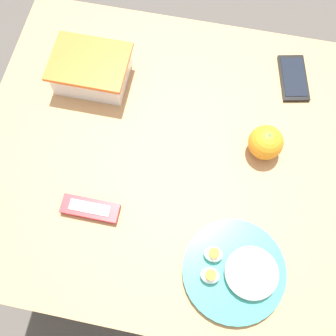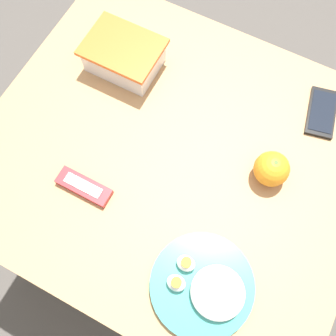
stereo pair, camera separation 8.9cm
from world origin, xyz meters
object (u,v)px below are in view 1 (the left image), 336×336
at_px(orange_fruit, 266,143).
at_px(candy_bar, 90,209).
at_px(food_container, 92,71).
at_px(cell_phone, 293,78).
at_px(rice_plate, 238,271).

xyz_separation_m(orange_fruit, candy_bar, (-0.36, -0.23, -0.03)).
relative_size(food_container, cell_phone, 1.29).
bearing_deg(cell_phone, orange_fruit, -104.67).
bearing_deg(orange_fruit, candy_bar, -148.17).
xyz_separation_m(orange_fruit, rice_plate, (-0.02, -0.30, -0.02)).
bearing_deg(candy_bar, cell_phone, 46.33).
height_order(food_container, candy_bar, food_container).
relative_size(orange_fruit, candy_bar, 0.62).
relative_size(orange_fruit, rice_plate, 0.37).
bearing_deg(cell_phone, food_container, -168.56).
xyz_separation_m(candy_bar, cell_phone, (0.42, 0.44, -0.00)).
relative_size(food_container, orange_fruit, 2.32).
bearing_deg(food_container, candy_bar, -75.95).
relative_size(rice_plate, cell_phone, 1.51).
distance_m(food_container, candy_bar, 0.35).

